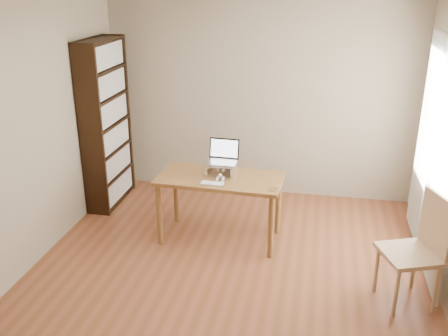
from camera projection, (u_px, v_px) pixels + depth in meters
room at (230, 156)px, 4.41m from camera, size 4.04×4.54×2.64m
bookshelf at (106, 124)px, 6.25m from camera, size 0.30×0.90×2.10m
curtains at (436, 154)px, 4.83m from camera, size 0.03×1.90×2.25m
desk at (220, 185)px, 5.44m from camera, size 1.37×0.73×0.75m
laptop_stand at (221, 167)px, 5.45m from camera, size 0.32×0.25×0.13m
laptop at (223, 156)px, 5.46m from camera, size 0.34×0.29×0.23m
keyboard at (213, 184)px, 5.21m from camera, size 0.26×0.11×0.02m
coaster at (273, 189)px, 5.09m from camera, size 0.11×0.11×0.01m
cat at (222, 168)px, 5.49m from camera, size 0.23×0.47×0.14m
chair at (420, 248)px, 4.35m from camera, size 0.60×0.60×1.05m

